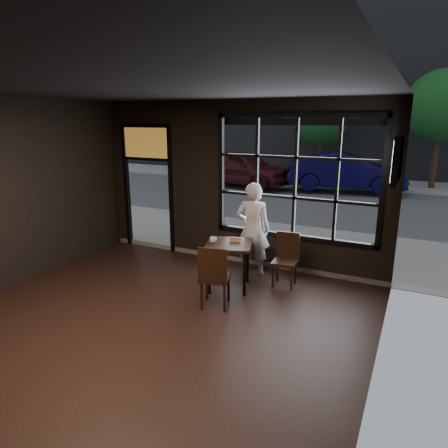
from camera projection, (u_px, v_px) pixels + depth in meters
The scene contains 18 objects.
floor at pixel (121, 345), 5.18m from camera, with size 6.00×7.00×0.02m, color black.
ceiling at pixel (102, 84), 4.36m from camera, with size 6.00×7.00×0.02m, color black.
wall_right at pixel (378, 266), 3.48m from camera, with size 0.04×7.00×3.20m, color black.
window_frame at pixel (295, 178), 7.24m from camera, with size 3.06×0.12×2.28m, color black.
stained_transom at pixel (146, 142), 8.51m from camera, with size 1.20×0.06×0.70m, color orange.
street_asphalt at pixel (367, 164), 25.97m from camera, with size 60.00×41.00×0.04m, color #545456.
building_across at pixel (377, 36), 23.17m from camera, with size 28.00×12.00×15.00m, color #5B5956.
cafe_table at pixel (229, 266), 6.83m from camera, with size 0.75×0.75×0.81m, color black.
chair_near at pixel (215, 275), 6.14m from camera, with size 0.44×0.44×1.01m, color black.
chair_window at pixel (285, 260), 6.91m from camera, with size 0.40×0.40×0.93m, color black.
man at pixel (253, 229), 7.32m from camera, with size 0.64×0.42×1.75m, color silver.
hotdog at pixel (235, 240), 6.81m from camera, with size 0.20×0.08×0.06m, color tan, non-canonical shape.
cup at pixel (213, 240), 6.74m from camera, with size 0.12×0.12×0.10m, color silver.
tv at pixel (398, 159), 5.61m from camera, with size 0.13×1.13×0.66m, color black.
navy_car at pixel (346, 172), 15.60m from camera, with size 1.54×4.43×1.46m, color black.
maroon_car at pixel (243, 168), 16.89m from camera, with size 1.71×4.26×1.45m, color #3C1015.
tree_left at pixel (322, 119), 18.19m from camera, with size 2.35×2.35×4.00m.
tree_right at pixel (442, 106), 15.47m from camera, with size 2.76×2.76×4.70m.
Camera 1 is at (3.25, -3.53, 2.85)m, focal length 32.00 mm.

